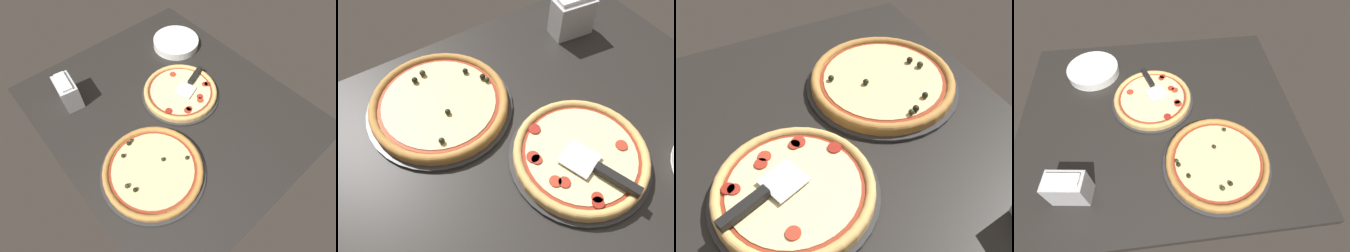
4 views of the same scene
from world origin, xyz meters
TOP-DOWN VIEW (x-y plane):
  - ground_plane at (0.00, 0.00)cm, footprint 121.33×106.17cm
  - pizza_pan_front at (1.94, -9.13)cm, footprint 37.16×37.16cm
  - pizza_front at (1.90, -9.14)cm, footprint 34.93×34.93cm
  - pizza_pan_back at (-21.00, 26.18)cm, footprint 42.30×42.30cm
  - pizza_back at (-20.97, 26.19)cm, footprint 39.76×39.76cm
  - serving_spatula at (2.55, -17.75)cm, footprint 11.80×20.88cm
  - napkin_holder at (32.82, 32.61)cm, footprint 14.55×9.54cm

SIDE VIEW (x-z plane):
  - ground_plane at x=0.00cm, z-range -3.60..0.00cm
  - pizza_pan_front at x=1.94cm, z-range 0.00..1.00cm
  - pizza_pan_back at x=-21.00cm, z-range 0.00..1.00cm
  - pizza_back at x=-20.97cm, z-range 0.46..4.48cm
  - pizza_front at x=1.90cm, z-range 1.02..4.10cm
  - serving_spatula at x=2.55cm, z-range 3.87..5.87cm
  - napkin_holder at x=32.82cm, z-range -0.31..13.45cm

